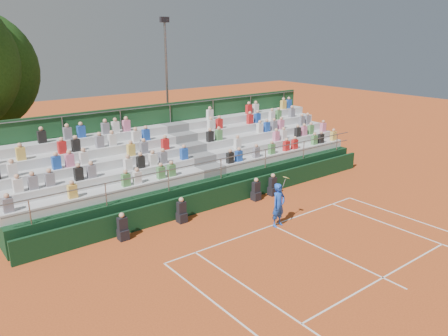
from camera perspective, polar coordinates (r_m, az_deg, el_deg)
ground at (r=19.53m, az=6.36°, el=-7.45°), size 90.00×90.00×0.00m
courtside_wall at (r=21.55m, az=0.49°, el=-3.49°), size 20.00×0.15×1.00m
line_officials at (r=20.57m, az=-1.31°, el=-4.60°), size 8.84×0.40×1.19m
grandstand at (r=23.86m, az=-4.32°, el=-0.02°), size 20.00×5.20×4.40m
tennis_player at (r=19.15m, az=7.14°, el=-4.80°), size 0.91×0.54×2.22m
floodlight_mast at (r=30.23m, az=-7.50°, el=11.61°), size 0.60×0.25×9.16m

